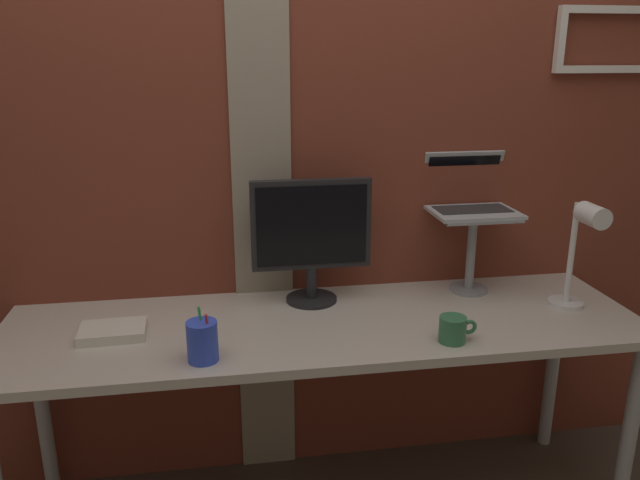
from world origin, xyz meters
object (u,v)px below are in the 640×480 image
(pen_cup, at_px, (202,341))
(coffee_mug, at_px, (453,329))
(monitor, at_px, (311,231))
(desk_lamp, at_px, (582,245))
(laptop, at_px, (468,195))

(pen_cup, height_order, coffee_mug, pen_cup)
(monitor, relative_size, desk_lamp, 1.14)
(laptop, relative_size, pen_cup, 1.90)
(desk_lamp, xyz_separation_m, pen_cup, (-1.24, -0.15, -0.18))
(pen_cup, bearing_deg, coffee_mug, -0.01)
(laptop, xyz_separation_m, pen_cup, (-0.96, -0.46, -0.29))
(desk_lamp, height_order, coffee_mug, desk_lamp)
(laptop, xyz_separation_m, coffee_mug, (-0.21, -0.46, -0.31))
(laptop, bearing_deg, pen_cup, -154.38)
(monitor, height_order, desk_lamp, monitor)
(coffee_mug, bearing_deg, laptop, 65.39)
(laptop, relative_size, desk_lamp, 0.79)
(monitor, height_order, coffee_mug, monitor)
(monitor, height_order, pen_cup, monitor)
(desk_lamp, distance_m, pen_cup, 1.26)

